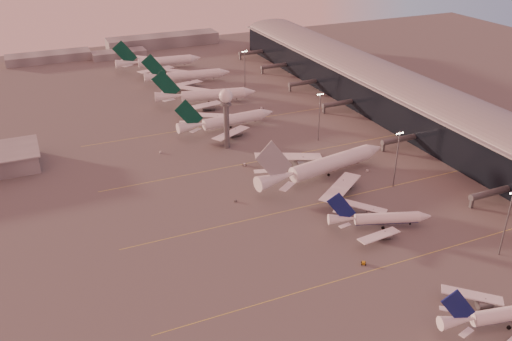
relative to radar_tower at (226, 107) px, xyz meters
name	(u,v)px	position (x,y,z in m)	size (l,w,h in m)	color
ground	(355,300)	(-5.00, -120.00, -20.95)	(700.00, 700.00, 0.00)	#605D5D
taxiway_markings	(341,197)	(25.00, -64.00, -20.94)	(180.00, 185.25, 0.02)	#EADE52
terminal	(414,104)	(102.88, -9.91, -10.43)	(57.00, 362.00, 23.04)	black
radar_tower	(226,107)	(0.00, 0.00, 0.00)	(6.40, 6.40, 31.10)	slate
mast_a	(507,220)	(53.00, -120.00, -7.21)	(3.60, 0.56, 25.00)	slate
mast_b	(397,157)	(50.00, -65.00, -7.21)	(3.60, 0.56, 25.00)	slate
mast_c	(319,115)	(45.00, -10.00, -7.21)	(3.60, 0.56, 25.00)	slate
mast_d	(245,68)	(43.00, 80.00, -7.21)	(3.60, 0.56, 25.00)	slate
distant_horizon	(131,46)	(-2.38, 205.14, -17.06)	(165.00, 37.50, 9.00)	slate
narrowbody_near	(502,317)	(26.85, -146.07, -17.76)	(39.93, 31.56, 15.76)	white
narrowbody_mid	(380,220)	(25.47, -89.35, -17.83)	(37.98, 29.79, 15.42)	white
widebody_white	(324,169)	(26.85, -46.30, -16.73)	(68.68, 54.59, 24.33)	white
greentail_a	(227,123)	(8.70, 21.99, -17.38)	(55.57, 44.75, 20.18)	white
greentail_b	(207,97)	(11.85, 64.05, -17.07)	(59.86, 47.88, 21.97)	white
greentail_c	(188,77)	(14.17, 107.36, -17.28)	(57.08, 45.81, 20.80)	white
greentail_d	(160,64)	(5.21, 146.29, -17.02)	(61.20, 49.26, 22.23)	white
gsv_tug_mid	(364,263)	(7.47, -106.18, -20.44)	(4.06, 3.52, 1.00)	#BF8D16
gsv_truck_b	(385,210)	(34.21, -81.17, -19.91)	(5.26, 2.54, 2.04)	silver
gsv_truck_c	(236,199)	(-15.73, -50.36, -19.99)	(4.80, 3.89, 1.87)	#595C5E
gsv_catering_b	(368,168)	(47.72, -49.51, -19.01)	(4.77, 2.32, 3.89)	silver
gsv_tug_far	(245,165)	(0.08, -21.71, -20.45)	(3.11, 3.89, 0.97)	silver
gsv_truck_d	(160,151)	(-31.39, 7.31, -19.94)	(2.06, 4.98, 1.97)	silver
gsv_tug_hangar	(261,108)	(37.44, 42.35, -20.40)	(4.34, 3.73, 1.06)	silver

